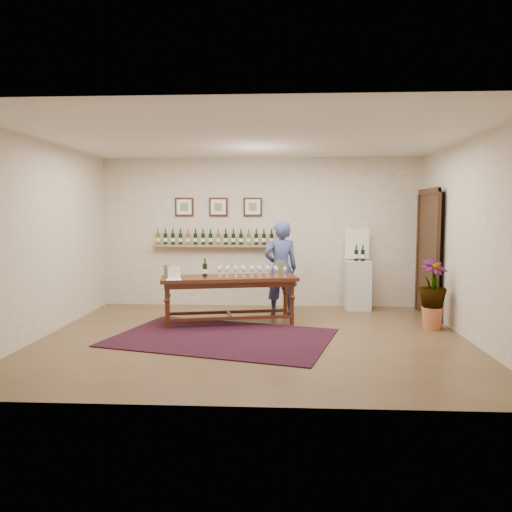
{
  "coord_description": "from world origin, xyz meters",
  "views": [
    {
      "loc": [
        0.41,
        -6.92,
        1.78
      ],
      "look_at": [
        0.0,
        0.8,
        1.1
      ],
      "focal_mm": 35.0,
      "sensor_mm": 36.0,
      "label": 1
    }
  ],
  "objects_px": {
    "display_pedestal": "(357,285)",
    "person": "(281,269)",
    "potted_plant": "(433,294)",
    "tasting_table": "(229,284)"
  },
  "relations": [
    {
      "from": "potted_plant",
      "to": "person",
      "type": "xyz_separation_m",
      "value": [
        -2.31,
        0.89,
        0.28
      ]
    },
    {
      "from": "display_pedestal",
      "to": "tasting_table",
      "type": "bearing_deg",
      "value": -149.6
    },
    {
      "from": "display_pedestal",
      "to": "person",
      "type": "distance_m",
      "value": 1.59
    },
    {
      "from": "display_pedestal",
      "to": "person",
      "type": "relative_size",
      "value": 0.55
    },
    {
      "from": "display_pedestal",
      "to": "person",
      "type": "xyz_separation_m",
      "value": [
        -1.4,
        -0.64,
        0.37
      ]
    },
    {
      "from": "tasting_table",
      "to": "display_pedestal",
      "type": "relative_size",
      "value": 2.51
    },
    {
      "from": "potted_plant",
      "to": "person",
      "type": "bearing_deg",
      "value": 158.83
    },
    {
      "from": "person",
      "to": "display_pedestal",
      "type": "bearing_deg",
      "value": -169.26
    },
    {
      "from": "tasting_table",
      "to": "potted_plant",
      "type": "xyz_separation_m",
      "value": [
        3.13,
        -0.23,
        -0.11
      ]
    },
    {
      "from": "potted_plant",
      "to": "display_pedestal",
      "type": "bearing_deg",
      "value": 120.53
    }
  ]
}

